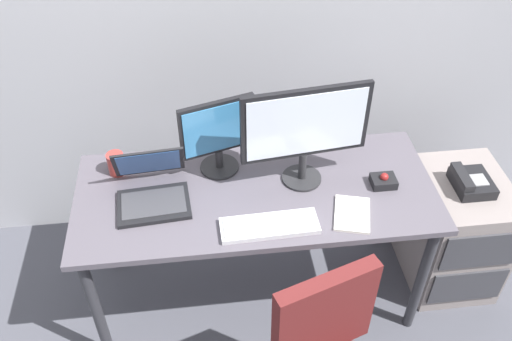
{
  "coord_description": "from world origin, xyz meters",
  "views": [
    {
      "loc": [
        -0.21,
        -1.76,
        2.44
      ],
      "look_at": [
        0.0,
        0.0,
        0.87
      ],
      "focal_mm": 38.39,
      "sensor_mm": 36.0,
      "label": 1
    }
  ],
  "objects_px": {
    "file_cabinet": "(453,230)",
    "paper_notepad": "(352,214)",
    "monitor_main": "(305,128)",
    "trackball_mouse": "(384,181)",
    "coffee_mug": "(117,163)",
    "laptop": "(152,189)",
    "monitor_side": "(218,134)",
    "keyboard": "(269,225)",
    "desk_phone": "(471,182)"
  },
  "relations": [
    {
      "from": "desk_phone",
      "to": "trackball_mouse",
      "type": "height_order",
      "value": "trackball_mouse"
    },
    {
      "from": "desk_phone",
      "to": "trackball_mouse",
      "type": "relative_size",
      "value": 1.82
    },
    {
      "from": "desk_phone",
      "to": "keyboard",
      "type": "bearing_deg",
      "value": -166.34
    },
    {
      "from": "file_cabinet",
      "to": "paper_notepad",
      "type": "relative_size",
      "value": 3.09
    },
    {
      "from": "keyboard",
      "to": "coffee_mug",
      "type": "relative_size",
      "value": 3.89
    },
    {
      "from": "laptop",
      "to": "coffee_mug",
      "type": "xyz_separation_m",
      "value": [
        -0.16,
        0.19,
        0.0
      ]
    },
    {
      "from": "paper_notepad",
      "to": "monitor_side",
      "type": "bearing_deg",
      "value": 145.4
    },
    {
      "from": "file_cabinet",
      "to": "monitor_main",
      "type": "distance_m",
      "value": 1.09
    },
    {
      "from": "monitor_main",
      "to": "trackball_mouse",
      "type": "height_order",
      "value": "monitor_main"
    },
    {
      "from": "file_cabinet",
      "to": "desk_phone",
      "type": "relative_size",
      "value": 3.22
    },
    {
      "from": "file_cabinet",
      "to": "monitor_side",
      "type": "distance_m",
      "value": 1.35
    },
    {
      "from": "file_cabinet",
      "to": "paper_notepad",
      "type": "distance_m",
      "value": 0.82
    },
    {
      "from": "desk_phone",
      "to": "monitor_side",
      "type": "xyz_separation_m",
      "value": [
        -1.18,
        0.16,
        0.28
      ]
    },
    {
      "from": "monitor_main",
      "to": "laptop",
      "type": "xyz_separation_m",
      "value": [
        -0.67,
        -0.04,
        -0.24
      ]
    },
    {
      "from": "desk_phone",
      "to": "monitor_side",
      "type": "distance_m",
      "value": 1.22
    },
    {
      "from": "desk_phone",
      "to": "paper_notepad",
      "type": "xyz_separation_m",
      "value": [
        -0.64,
        -0.21,
        0.08
      ]
    },
    {
      "from": "keyboard",
      "to": "desk_phone",
      "type": "bearing_deg",
      "value": 13.66
    },
    {
      "from": "monitor_main",
      "to": "trackball_mouse",
      "type": "distance_m",
      "value": 0.45
    },
    {
      "from": "monitor_main",
      "to": "laptop",
      "type": "relative_size",
      "value": 1.6
    },
    {
      "from": "file_cabinet",
      "to": "paper_notepad",
      "type": "xyz_separation_m",
      "value": [
        -0.65,
        -0.23,
        0.44
      ]
    },
    {
      "from": "desk_phone",
      "to": "trackball_mouse",
      "type": "distance_m",
      "value": 0.47
    },
    {
      "from": "monitor_main",
      "to": "keyboard",
      "type": "bearing_deg",
      "value": -123.82
    },
    {
      "from": "laptop",
      "to": "paper_notepad",
      "type": "relative_size",
      "value": 1.68
    },
    {
      "from": "monitor_main",
      "to": "coffee_mug",
      "type": "distance_m",
      "value": 0.88
    },
    {
      "from": "monitor_side",
      "to": "coffee_mug",
      "type": "bearing_deg",
      "value": 176.88
    },
    {
      "from": "trackball_mouse",
      "to": "coffee_mug",
      "type": "height_order",
      "value": "coffee_mug"
    },
    {
      "from": "keyboard",
      "to": "paper_notepad",
      "type": "bearing_deg",
      "value": 4.84
    },
    {
      "from": "laptop",
      "to": "paper_notepad",
      "type": "xyz_separation_m",
      "value": [
        0.84,
        -0.21,
        -0.04
      ]
    },
    {
      "from": "file_cabinet",
      "to": "desk_phone",
      "type": "height_order",
      "value": "desk_phone"
    },
    {
      "from": "keyboard",
      "to": "trackball_mouse",
      "type": "bearing_deg",
      "value": 20.21
    },
    {
      "from": "monitor_main",
      "to": "paper_notepad",
      "type": "bearing_deg",
      "value": -55.32
    },
    {
      "from": "laptop",
      "to": "monitor_main",
      "type": "bearing_deg",
      "value": 3.27
    },
    {
      "from": "keyboard",
      "to": "coffee_mug",
      "type": "bearing_deg",
      "value": 146.53
    },
    {
      "from": "desk_phone",
      "to": "trackball_mouse",
      "type": "xyz_separation_m",
      "value": [
        -0.45,
        -0.04,
        0.1
      ]
    },
    {
      "from": "file_cabinet",
      "to": "monitor_main",
      "type": "relative_size",
      "value": 1.15
    },
    {
      "from": "monitor_side",
      "to": "coffee_mug",
      "type": "height_order",
      "value": "monitor_side"
    },
    {
      "from": "monitor_main",
      "to": "coffee_mug",
      "type": "relative_size",
      "value": 5.25
    },
    {
      "from": "trackball_mouse",
      "to": "coffee_mug",
      "type": "distance_m",
      "value": 1.22
    },
    {
      "from": "laptop",
      "to": "keyboard",
      "type": "bearing_deg",
      "value": -26.5
    },
    {
      "from": "monitor_main",
      "to": "monitor_side",
      "type": "height_order",
      "value": "monitor_main"
    },
    {
      "from": "coffee_mug",
      "to": "trackball_mouse",
      "type": "bearing_deg",
      "value": -10.77
    },
    {
      "from": "keyboard",
      "to": "coffee_mug",
      "type": "xyz_separation_m",
      "value": [
        -0.65,
        0.43,
        0.04
      ]
    },
    {
      "from": "laptop",
      "to": "coffee_mug",
      "type": "relative_size",
      "value": 3.27
    },
    {
      "from": "trackball_mouse",
      "to": "coffee_mug",
      "type": "xyz_separation_m",
      "value": [
        -1.19,
        0.23,
        0.03
      ]
    },
    {
      "from": "monitor_main",
      "to": "trackball_mouse",
      "type": "xyz_separation_m",
      "value": [
        0.36,
        -0.08,
        -0.27
      ]
    },
    {
      "from": "monitor_side",
      "to": "trackball_mouse",
      "type": "relative_size",
      "value": 3.36
    },
    {
      "from": "monitor_side",
      "to": "paper_notepad",
      "type": "relative_size",
      "value": 1.78
    },
    {
      "from": "monitor_side",
      "to": "monitor_main",
      "type": "bearing_deg",
      "value": -18.5
    },
    {
      "from": "file_cabinet",
      "to": "coffee_mug",
      "type": "xyz_separation_m",
      "value": [
        -1.66,
        0.17,
        0.48
      ]
    },
    {
      "from": "file_cabinet",
      "to": "paper_notepad",
      "type": "height_order",
      "value": "paper_notepad"
    }
  ]
}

